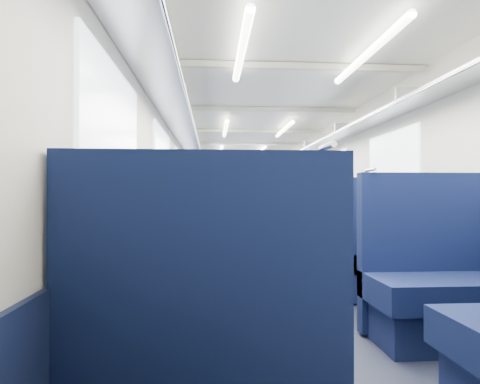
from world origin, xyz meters
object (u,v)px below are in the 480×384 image
(seat_11, at_px, (300,230))
(seat_24, at_px, (211,211))
(seat_18, at_px, (211,217))
(seat_20, at_px, (211,214))
(seat_10, at_px, (210,231))
(seat_7, at_px, (335,244))
(seat_8, at_px, (210,236))
(seat_5, at_px, (378,261))
(seat_16, at_px, (211,219))
(seat_0, at_px, (205,354))
(seat_4, at_px, (209,262))
(seat_21, at_px, (259,214))
(seat_13, at_px, (288,225))
(seat_22, at_px, (211,212))
(seat_27, at_px, (249,210))
(seat_12, at_px, (211,226))
(end_door, at_px, (229,196))
(seat_2, at_px, (208,293))
(seat_14, at_px, (211,222))
(seat_25, at_px, (252,211))
(bulkhead, at_px, (237,189))
(seat_15, at_px, (279,222))
(seat_9, at_px, (314,236))
(seat_23, at_px, (255,212))
(seat_26, at_px, (211,210))
(seat_19, at_px, (266,216))
(seat_3, at_px, (444,288))
(seat_6, at_px, (210,247))

(seat_11, bearing_deg, seat_24, 100.56)
(seat_18, xyz_separation_m, seat_20, (0.00, 2.04, 0.00))
(seat_10, bearing_deg, seat_7, -52.22)
(seat_8, bearing_deg, seat_7, -33.50)
(seat_5, xyz_separation_m, seat_16, (-1.66, 6.90, 0.00))
(seat_0, bearing_deg, seat_4, 90.00)
(seat_5, distance_m, seat_21, 10.08)
(seat_24, bearing_deg, seat_13, -77.92)
(seat_5, relative_size, seat_7, 1.00)
(seat_22, bearing_deg, seat_0, -90.00)
(seat_27, bearing_deg, seat_18, -106.89)
(seat_12, height_order, seat_22, same)
(seat_12, distance_m, seat_18, 3.52)
(end_door, distance_m, seat_22, 3.90)
(seat_2, xyz_separation_m, seat_5, (1.66, 1.16, 0.00))
(seat_14, bearing_deg, seat_25, 75.84)
(seat_22, distance_m, seat_27, 2.88)
(seat_10, xyz_separation_m, seat_12, (0.00, 1.11, 0.00))
(bulkhead, distance_m, seat_12, 4.40)
(end_door, xyz_separation_m, seat_5, (0.83, -15.02, -0.62))
(bulkhead, bearing_deg, seat_15, -74.91)
(seat_9, bearing_deg, seat_0, -109.69)
(seat_2, relative_size, seat_5, 1.00)
(seat_2, xyz_separation_m, seat_23, (1.66, 12.41, 0.00))
(seat_14, bearing_deg, seat_4, -90.00)
(seat_10, xyz_separation_m, seat_24, (0.00, 8.90, 0.00))
(bulkhead, distance_m, seat_8, 6.50)
(seat_0, distance_m, seat_18, 10.32)
(seat_12, distance_m, seat_22, 6.62)
(seat_16, xyz_separation_m, seat_23, (1.66, 4.35, 0.00))
(seat_11, distance_m, seat_22, 7.92)
(seat_26, bearing_deg, seat_14, -90.00)
(seat_25, bearing_deg, seat_24, 178.62)
(seat_4, xyz_separation_m, seat_12, (0.00, 4.55, 0.00))
(seat_5, bearing_deg, seat_27, 90.00)
(seat_24, height_order, seat_25, same)
(seat_25, bearing_deg, end_door, 107.44)
(seat_7, bearing_deg, seat_27, 90.00)
(seat_25, bearing_deg, seat_19, -90.00)
(seat_14, bearing_deg, seat_3, -76.50)
(seat_11, xyz_separation_m, seat_20, (-1.66, 6.67, 0.00))
(seat_18, distance_m, seat_27, 5.71)
(seat_10, xyz_separation_m, seat_15, (1.66, 2.27, 0.00))
(seat_2, bearing_deg, seat_5, 34.97)
(seat_6, bearing_deg, seat_27, 82.37)
(bulkhead, height_order, seat_7, bulkhead)
(seat_10, bearing_deg, end_door, 85.87)
(seat_14, xyz_separation_m, seat_19, (1.66, 2.44, 0.00))
(seat_7, height_order, seat_10, same)
(end_door, height_order, seat_4, end_door)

